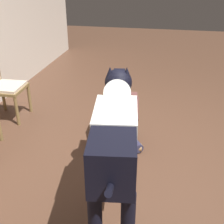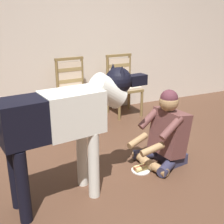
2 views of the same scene
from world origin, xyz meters
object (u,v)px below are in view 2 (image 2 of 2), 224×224
dining_chair_left_of_pair (73,87)px  large_dog (66,118)px  dining_chair_right_of_pair (122,82)px  hot_dog_on_plate (141,168)px  person_sitting_on_floor (166,134)px

dining_chair_left_of_pair → large_dog: bearing=-109.2°
large_dog → dining_chair_left_of_pair: bearing=70.8°
dining_chair_right_of_pair → large_dog: 2.44m
large_dog → hot_dog_on_plate: (0.83, 0.11, -0.76)m
dining_chair_left_of_pair → large_dog: (-0.66, -1.90, 0.24)m
dining_chair_right_of_pair → hot_dog_on_plate: (-0.68, -1.79, -0.52)m
large_dog → dining_chair_right_of_pair: bearing=51.7°
hot_dog_on_plate → dining_chair_left_of_pair: bearing=95.3°
dining_chair_left_of_pair → person_sitting_on_floor: (0.50, -1.74, -0.19)m
person_sitting_on_floor → large_dog: (-1.16, -0.16, 0.43)m
dining_chair_right_of_pair → dining_chair_left_of_pair: bearing=-180.0°
dining_chair_left_of_pair → person_sitting_on_floor: size_ratio=1.14×
dining_chair_right_of_pair → hot_dog_on_plate: size_ratio=4.77×
dining_chair_left_of_pair → hot_dog_on_plate: 1.87m
dining_chair_right_of_pair → large_dog: large_dog is taller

